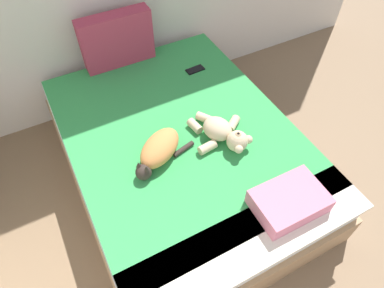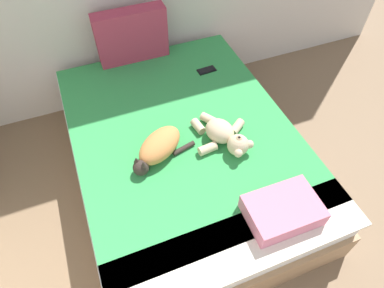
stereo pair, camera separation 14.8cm
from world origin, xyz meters
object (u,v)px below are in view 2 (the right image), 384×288
(patterned_cushion, at_px, (132,36))
(cat, at_px, (158,148))
(teddy_bear, at_px, (225,135))
(cell_phone, at_px, (207,70))
(throw_pillow, at_px, (283,210))
(bed, at_px, (184,155))

(patterned_cushion, xyz_separation_m, cat, (-0.13, -1.06, -0.14))
(patterned_cushion, bearing_deg, teddy_bear, -74.73)
(cell_phone, xyz_separation_m, throw_pillow, (-0.12, -1.34, 0.05))
(bed, height_order, teddy_bear, teddy_bear)
(patterned_cushion, bearing_deg, cell_phone, -37.72)
(cat, bearing_deg, teddy_bear, -7.48)
(cell_phone, bearing_deg, bed, -126.33)
(cat, distance_m, cell_phone, 0.92)
(throw_pillow, bearing_deg, cat, 127.27)
(patterned_cushion, height_order, teddy_bear, patterned_cushion)
(throw_pillow, bearing_deg, teddy_bear, 96.43)
(teddy_bear, distance_m, cell_phone, 0.76)
(bed, relative_size, cell_phone, 13.50)
(bed, height_order, patterned_cushion, patterned_cushion)
(teddy_bear, height_order, cell_phone, teddy_bear)
(patterned_cushion, height_order, cat, patterned_cushion)
(bed, bearing_deg, throw_pillow, -69.98)
(teddy_bear, relative_size, cell_phone, 3.07)
(throw_pillow, bearing_deg, patterned_cushion, 102.22)
(bed, xyz_separation_m, cell_phone, (0.41, 0.55, 0.26))
(cat, bearing_deg, patterned_cushion, 82.92)
(patterned_cushion, bearing_deg, cat, -97.08)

